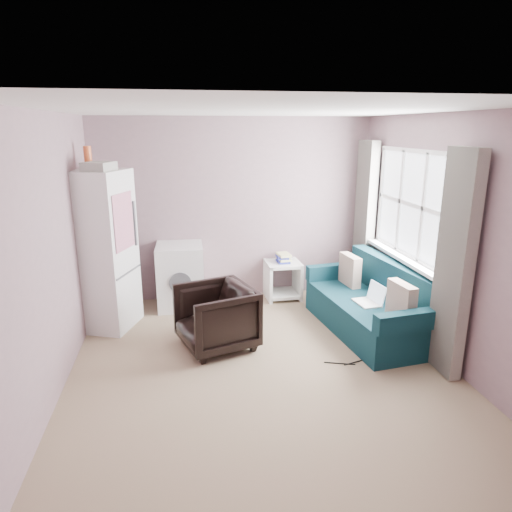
{
  "coord_description": "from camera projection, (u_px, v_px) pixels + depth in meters",
  "views": [
    {
      "loc": [
        -0.75,
        -4.12,
        2.35
      ],
      "look_at": [
        0.05,
        0.6,
        1.0
      ],
      "focal_mm": 32.0,
      "sensor_mm": 36.0,
      "label": 1
    }
  ],
  "objects": [
    {
      "name": "floor_cables",
      "position": [
        348.0,
        362.0,
        4.72
      ],
      "size": [
        0.5,
        0.11,
        0.01
      ],
      "rotation": [
        0.0,
        0.0,
        0.03
      ],
      "color": "black",
      "rests_on": "ground"
    },
    {
      "name": "sofa",
      "position": [
        372.0,
        307.0,
        5.41
      ],
      "size": [
        1.05,
        1.93,
        0.82
      ],
      "rotation": [
        0.0,
        0.0,
        0.12
      ],
      "color": "#0D343F",
      "rests_on": "ground"
    },
    {
      "name": "armchair",
      "position": [
        216.0,
        314.0,
        4.98
      ],
      "size": [
        0.9,
        0.93,
        0.77
      ],
      "primitive_type": "imported",
      "rotation": [
        0.0,
        0.0,
        -1.26
      ],
      "color": "black",
      "rests_on": "ground"
    },
    {
      "name": "window_dressing",
      "position": [
        401.0,
        238.0,
        5.32
      ],
      "size": [
        0.17,
        2.62,
        2.18
      ],
      "color": "white",
      "rests_on": "ground"
    },
    {
      "name": "washing_machine",
      "position": [
        180.0,
        275.0,
        6.12
      ],
      "size": [
        0.62,
        0.63,
        0.86
      ],
      "rotation": [
        0.0,
        0.0,
        -0.02
      ],
      "color": "silver",
      "rests_on": "ground"
    },
    {
      "name": "fridge",
      "position": [
        101.0,
        250.0,
        5.38
      ],
      "size": [
        0.84,
        0.83,
        2.15
      ],
      "rotation": [
        0.0,
        0.0,
        -0.36
      ],
      "color": "silver",
      "rests_on": "ground"
    },
    {
      "name": "room",
      "position": [
        263.0,
        247.0,
        4.34
      ],
      "size": [
        3.84,
        4.24,
        2.54
      ],
      "color": "#977E62",
      "rests_on": "ground"
    },
    {
      "name": "side_table",
      "position": [
        283.0,
        277.0,
        6.47
      ],
      "size": [
        0.49,
        0.49,
        0.65
      ],
      "rotation": [
        0.0,
        0.0,
        0.02
      ],
      "color": "white",
      "rests_on": "ground"
    }
  ]
}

